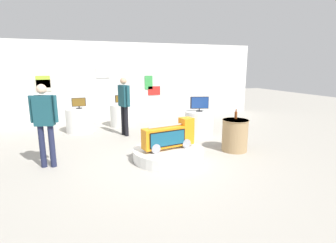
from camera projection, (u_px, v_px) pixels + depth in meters
The scene contains 14 objects.
ground_plane at pixel (162, 164), 5.80m from camera, with size 30.00×30.00×0.00m, color #9E998E.
back_wall_display at pixel (117, 82), 10.16m from camera, with size 12.01×0.13×2.99m.
main_display_pedestal at pixel (168, 154), 6.08m from camera, with size 1.64×1.64×0.25m, color silver.
novelty_firetruck_tv at pixel (169, 137), 6.00m from camera, with size 1.27×0.47×0.68m.
display_pedestal_left_rear at pixel (80, 120), 8.52m from camera, with size 0.88×0.88×0.77m, color silver.
tv_on_left_rear at pixel (79, 103), 8.39m from camera, with size 0.43×0.19×0.35m.
display_pedestal_center_rear at pixel (199, 124), 8.02m from camera, with size 0.87×0.87×0.77m, color silver.
tv_on_center_rear at pixel (200, 103), 7.89m from camera, with size 0.54×0.21×0.45m.
display_pedestal_right_rear at pixel (121, 115), 9.35m from camera, with size 0.77×0.77×0.77m, color silver.
tv_on_right_rear at pixel (121, 100), 9.23m from camera, with size 0.38×0.19×0.34m.
side_table_round at pixel (235, 135), 6.64m from camera, with size 0.66×0.66×0.80m.
bottle_on_side_table at pixel (236, 115), 6.66m from camera, with size 0.07×0.07×0.25m.
shopper_browsing_near_truck at pixel (44, 119), 5.43m from camera, with size 0.54×0.30×1.77m.
shopper_browsing_rear at pixel (124, 102), 7.96m from camera, with size 0.30×0.54×1.78m.
Camera 1 is at (-1.86, -5.14, 2.15)m, focal length 28.05 mm.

